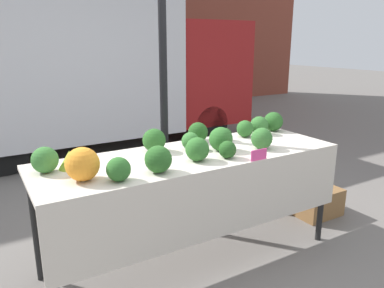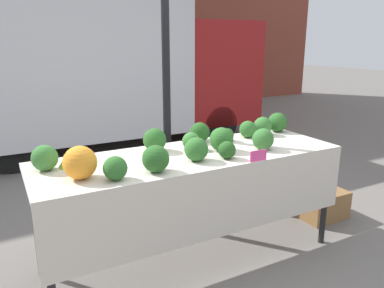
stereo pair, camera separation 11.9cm
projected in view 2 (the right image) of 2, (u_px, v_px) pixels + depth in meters
The scene contains 22 objects.
ground_plane at pixel (192, 257), 3.11m from camera, with size 40.00×40.00×0.00m, color slate.
tent_pole at pixel (167, 100), 3.33m from camera, with size 0.07×0.07×2.45m.
parked_truck at pixel (101, 60), 6.15m from camera, with size 4.93×1.98×2.77m.
market_table at pixel (196, 170), 2.84m from camera, with size 2.38×0.78×0.90m.
orange_cauliflower at pixel (80, 163), 2.33m from camera, with size 0.21×0.21×0.21m.
romanesco_head at pixel (70, 158), 2.57m from camera, with size 0.16×0.16×0.13m.
broccoli_head_0 at pixel (45, 158), 2.48m from camera, with size 0.17×0.17×0.17m.
broccoli_head_1 at pixel (115, 168), 2.32m from camera, with size 0.15×0.15×0.15m.
broccoli_head_2 at pixel (227, 150), 2.74m from camera, with size 0.13×0.13×0.13m.
broccoli_head_3 at pixel (263, 126), 3.44m from camera, with size 0.17×0.17×0.17m.
broccoli_head_4 at pixel (248, 129), 3.34m from camera, with size 0.15×0.15×0.15m.
broccoli_head_5 at pixel (191, 141), 2.97m from camera, with size 0.14×0.14×0.14m.
broccoli_head_6 at pixel (221, 139), 2.93m from camera, with size 0.19×0.19×0.19m.
broccoli_head_7 at pixel (196, 149), 2.68m from camera, with size 0.17×0.17×0.17m.
broccoli_head_8 at pixel (156, 159), 2.45m from camera, with size 0.18×0.18×0.18m.
broccoli_head_9 at pixel (278, 122), 3.56m from camera, with size 0.18×0.18×0.18m.
broccoli_head_10 at pixel (263, 139), 2.97m from camera, with size 0.17×0.17×0.17m.
broccoli_head_11 at pixel (200, 132), 3.19m from camera, with size 0.17×0.17×0.17m.
broccoli_head_12 at pixel (155, 140), 2.93m from camera, with size 0.18×0.18×0.18m.
broccoli_head_13 at pixel (227, 135), 3.23m from camera, with size 0.11×0.11×0.11m.
price_sign at pixel (258, 156), 2.69m from camera, with size 0.14×0.01×0.08m.
produce_crate at pixel (321, 203), 3.80m from camera, with size 0.46×0.37×0.28m.
Camera 2 is at (-1.30, -2.42, 1.73)m, focal length 35.00 mm.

